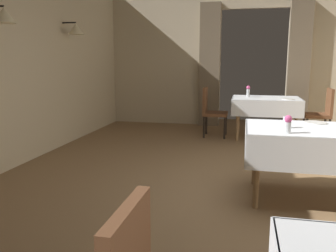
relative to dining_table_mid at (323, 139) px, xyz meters
The scene contains 11 objects.
ground 0.91m from the dining_table_mid, behind, with size 10.08×10.08×0.00m, color olive.
wall_back 4.35m from the dining_table_mid, 98.68° to the left, with size 6.40×0.27×3.00m.
dining_table_mid is the anchor object (origin of this frame).
dining_table_far 3.05m from the dining_table_mid, 97.55° to the left, with size 1.23×0.96×0.75m.
chair_far_right 3.18m from the dining_table_mid, 79.17° to the left, with size 0.44×0.44×0.93m.
chair_far_left 3.25m from the dining_table_mid, 115.53° to the left, with size 0.44×0.44×0.93m.
flower_vase_mid 0.53m from the dining_table_mid, 140.00° to the right, with size 0.07×0.07×0.17m.
glass_mid_b 0.40m from the dining_table_mid, behind, with size 0.07×0.07×0.12m, color silver.
plate_mid_c 0.34m from the dining_table_mid, 94.26° to the left, with size 0.24×0.24×0.01m, color white.
flower_vase_far 3.21m from the dining_table_mid, 103.19° to the left, with size 0.07×0.07×0.21m.
plate_far_b 2.79m from the dining_table_mid, 90.83° to the left, with size 0.21×0.21×0.01m, color white.
Camera 1 is at (-0.13, -3.76, 1.41)m, focal length 37.92 mm.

